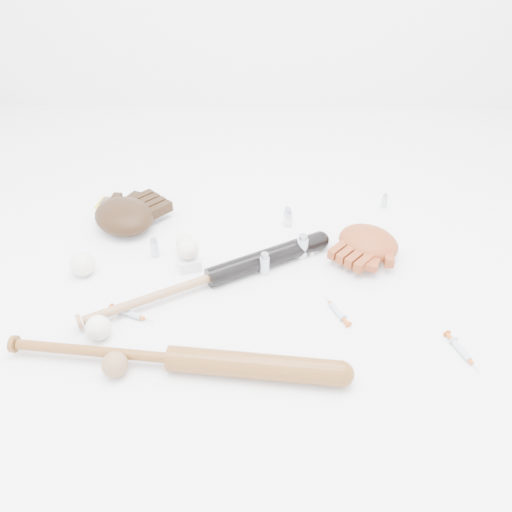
{
  "coord_description": "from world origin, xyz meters",
  "views": [
    {
      "loc": [
        0.07,
        -1.23,
        1.04
      ],
      "look_at": [
        0.04,
        0.04,
        0.06
      ],
      "focal_mm": 35.0,
      "sensor_mm": 36.0,
      "label": 1
    }
  ],
  "objects_px": {
    "bat_dark": "(211,277)",
    "glove_dark": "(124,216)",
    "bat_wood": "(172,358)",
    "pedestal": "(189,262)"
  },
  "relations": [
    {
      "from": "bat_dark",
      "to": "glove_dark",
      "type": "bearing_deg",
      "value": 107.37
    },
    {
      "from": "glove_dark",
      "to": "pedestal",
      "type": "xyz_separation_m",
      "value": [
        0.27,
        -0.23,
        -0.03
      ]
    },
    {
      "from": "bat_wood",
      "to": "bat_dark",
      "type": "bearing_deg",
      "value": 83.28
    },
    {
      "from": "glove_dark",
      "to": "pedestal",
      "type": "relative_size",
      "value": 3.97
    },
    {
      "from": "pedestal",
      "to": "bat_dark",
      "type": "bearing_deg",
      "value": -47.4
    },
    {
      "from": "pedestal",
      "to": "glove_dark",
      "type": "bearing_deg",
      "value": 139.34
    },
    {
      "from": "bat_dark",
      "to": "pedestal",
      "type": "relative_size",
      "value": 12.25
    },
    {
      "from": "bat_wood",
      "to": "pedestal",
      "type": "xyz_separation_m",
      "value": [
        -0.01,
        0.42,
        -0.01
      ]
    },
    {
      "from": "bat_dark",
      "to": "bat_wood",
      "type": "xyz_separation_m",
      "value": [
        -0.07,
        -0.33,
        0.0
      ]
    },
    {
      "from": "bat_dark",
      "to": "glove_dark",
      "type": "xyz_separation_m",
      "value": [
        -0.35,
        0.32,
        0.02
      ]
    }
  ]
}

